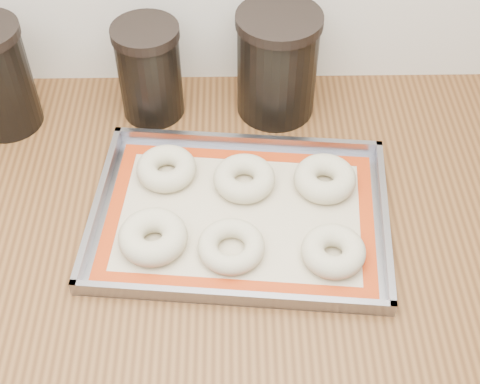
{
  "coord_description": "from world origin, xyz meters",
  "views": [
    {
      "loc": [
        0.11,
        0.96,
        1.71
      ],
      "look_at": [
        0.12,
        1.64,
        0.96
      ],
      "focal_mm": 50.0,
      "sensor_mm": 36.0,
      "label": 1
    }
  ],
  "objects_px": {
    "bagel_back_mid": "(244,178)",
    "bagel_back_right": "(325,179)",
    "canister_mid": "(150,71)",
    "canister_right": "(277,64)",
    "baking_tray": "(240,215)",
    "bagel_front_right": "(333,251)",
    "bagel_back_left": "(166,168)",
    "bagel_front_mid": "(231,246)",
    "bagel_front_left": "(153,237)"
  },
  "relations": [
    {
      "from": "baking_tray",
      "to": "bagel_front_mid",
      "type": "bearing_deg",
      "value": -101.09
    },
    {
      "from": "bagel_back_left",
      "to": "baking_tray",
      "type": "bearing_deg",
      "value": -36.49
    },
    {
      "from": "bagel_front_right",
      "to": "canister_mid",
      "type": "bearing_deg",
      "value": 129.99
    },
    {
      "from": "baking_tray",
      "to": "bagel_front_left",
      "type": "bearing_deg",
      "value": -156.95
    },
    {
      "from": "bagel_back_mid",
      "to": "bagel_back_right",
      "type": "distance_m",
      "value": 0.13
    },
    {
      "from": "bagel_back_right",
      "to": "canister_right",
      "type": "distance_m",
      "value": 0.23
    },
    {
      "from": "baking_tray",
      "to": "canister_right",
      "type": "bearing_deg",
      "value": 75.39
    },
    {
      "from": "baking_tray",
      "to": "canister_mid",
      "type": "distance_m",
      "value": 0.31
    },
    {
      "from": "canister_mid",
      "to": "bagel_back_left",
      "type": "bearing_deg",
      "value": -78.84
    },
    {
      "from": "baking_tray",
      "to": "bagel_front_left",
      "type": "relative_size",
      "value": 4.68
    },
    {
      "from": "bagel_front_left",
      "to": "bagel_back_mid",
      "type": "bearing_deg",
      "value": 40.74
    },
    {
      "from": "bagel_back_mid",
      "to": "bagel_front_mid",
      "type": "bearing_deg",
      "value": -99.22
    },
    {
      "from": "bagel_front_right",
      "to": "baking_tray",
      "type": "bearing_deg",
      "value": 147.85
    },
    {
      "from": "bagel_front_right",
      "to": "canister_mid",
      "type": "xyz_separation_m",
      "value": [
        -0.29,
        0.35,
        0.07
      ]
    },
    {
      "from": "bagel_front_right",
      "to": "bagel_back_left",
      "type": "distance_m",
      "value": 0.31
    },
    {
      "from": "bagel_front_left",
      "to": "bagel_back_mid",
      "type": "relative_size",
      "value": 1.04
    },
    {
      "from": "bagel_front_right",
      "to": "bagel_front_left",
      "type": "bearing_deg",
      "value": 173.64
    },
    {
      "from": "bagel_front_left",
      "to": "bagel_front_mid",
      "type": "distance_m",
      "value": 0.12
    },
    {
      "from": "bagel_back_left",
      "to": "bagel_back_mid",
      "type": "distance_m",
      "value": 0.13
    },
    {
      "from": "bagel_back_mid",
      "to": "bagel_back_right",
      "type": "relative_size",
      "value": 0.99
    },
    {
      "from": "bagel_back_right",
      "to": "bagel_front_right",
      "type": "bearing_deg",
      "value": -90.79
    },
    {
      "from": "bagel_front_right",
      "to": "bagel_back_right",
      "type": "relative_size",
      "value": 0.95
    },
    {
      "from": "bagel_front_mid",
      "to": "canister_mid",
      "type": "relative_size",
      "value": 0.56
    },
    {
      "from": "bagel_front_right",
      "to": "bagel_front_mid",
      "type": "bearing_deg",
      "value": 174.97
    },
    {
      "from": "bagel_front_left",
      "to": "canister_mid",
      "type": "bearing_deg",
      "value": 94.02
    },
    {
      "from": "bagel_front_right",
      "to": "bagel_back_mid",
      "type": "bearing_deg",
      "value": 130.61
    },
    {
      "from": "baking_tray",
      "to": "bagel_back_mid",
      "type": "height_order",
      "value": "bagel_back_mid"
    },
    {
      "from": "bagel_back_left",
      "to": "canister_right",
      "type": "distance_m",
      "value": 0.27
    },
    {
      "from": "bagel_front_mid",
      "to": "canister_right",
      "type": "xyz_separation_m",
      "value": [
        0.08,
        0.34,
        0.08
      ]
    },
    {
      "from": "baking_tray",
      "to": "bagel_front_right",
      "type": "height_order",
      "value": "bagel_front_right"
    },
    {
      "from": "bagel_front_mid",
      "to": "bagel_back_right",
      "type": "xyz_separation_m",
      "value": [
        0.15,
        0.13,
        0.0
      ]
    },
    {
      "from": "bagel_front_left",
      "to": "bagel_front_right",
      "type": "height_order",
      "value": "bagel_front_left"
    },
    {
      "from": "baking_tray",
      "to": "bagel_front_mid",
      "type": "relative_size",
      "value": 4.87
    },
    {
      "from": "bagel_front_left",
      "to": "bagel_back_left",
      "type": "height_order",
      "value": "bagel_front_left"
    },
    {
      "from": "bagel_back_left",
      "to": "bagel_back_mid",
      "type": "xyz_separation_m",
      "value": [
        0.13,
        -0.02,
        0.0
      ]
    },
    {
      "from": "canister_mid",
      "to": "canister_right",
      "type": "bearing_deg",
      "value": 0.98
    },
    {
      "from": "bagel_front_mid",
      "to": "bagel_back_left",
      "type": "relative_size",
      "value": 1.02
    },
    {
      "from": "bagel_front_mid",
      "to": "bagel_back_mid",
      "type": "relative_size",
      "value": 1.0
    },
    {
      "from": "bagel_front_mid",
      "to": "bagel_back_left",
      "type": "distance_m",
      "value": 0.19
    },
    {
      "from": "bagel_front_mid",
      "to": "bagel_front_right",
      "type": "distance_m",
      "value": 0.15
    },
    {
      "from": "canister_right",
      "to": "canister_mid",
      "type": "bearing_deg",
      "value": -179.02
    },
    {
      "from": "bagel_back_mid",
      "to": "canister_right",
      "type": "height_order",
      "value": "canister_right"
    },
    {
      "from": "bagel_back_left",
      "to": "bagel_back_mid",
      "type": "bearing_deg",
      "value": -10.85
    },
    {
      "from": "bagel_back_mid",
      "to": "bagel_front_left",
      "type": "bearing_deg",
      "value": -139.26
    },
    {
      "from": "bagel_front_mid",
      "to": "bagel_front_right",
      "type": "bearing_deg",
      "value": -5.03
    },
    {
      "from": "bagel_front_mid",
      "to": "bagel_front_left",
      "type": "bearing_deg",
      "value": 171.94
    },
    {
      "from": "bagel_back_mid",
      "to": "bagel_back_right",
      "type": "bearing_deg",
      "value": -1.57
    },
    {
      "from": "bagel_back_mid",
      "to": "canister_right",
      "type": "xyz_separation_m",
      "value": [
        0.06,
        0.2,
        0.08
      ]
    },
    {
      "from": "bagel_front_left",
      "to": "bagel_back_right",
      "type": "height_order",
      "value": "bagel_front_left"
    },
    {
      "from": "baking_tray",
      "to": "bagel_front_right",
      "type": "bearing_deg",
      "value": -32.15
    }
  ]
}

